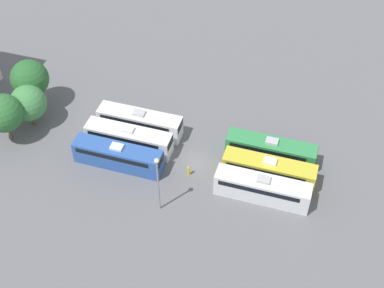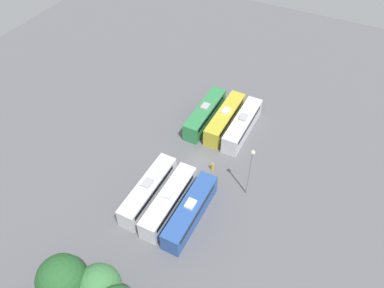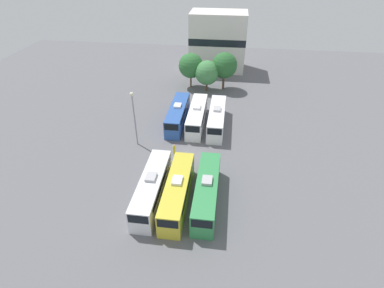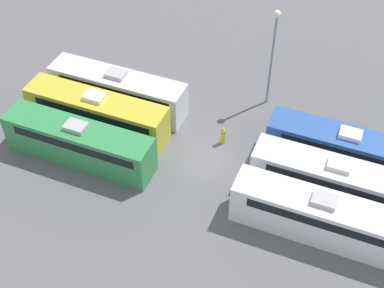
{
  "view_description": "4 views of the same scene",
  "coord_description": "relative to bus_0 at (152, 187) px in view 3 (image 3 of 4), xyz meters",
  "views": [
    {
      "loc": [
        -45.99,
        -13.46,
        52.34
      ],
      "look_at": [
        0.07,
        0.64,
        3.22
      ],
      "focal_mm": 50.0,
      "sensor_mm": 36.0,
      "label": 1
    },
    {
      "loc": [
        -16.54,
        35.0,
        43.85
      ],
      "look_at": [
        1.4,
        -0.22,
        3.37
      ],
      "focal_mm": 35.0,
      "sensor_mm": 36.0,
      "label": 2
    },
    {
      "loc": [
        5.21,
        -35.99,
        26.7
      ],
      "look_at": [
        0.61,
        -1.5,
        3.19
      ],
      "focal_mm": 28.0,
      "sensor_mm": 36.0,
      "label": 3
    },
    {
      "loc": [
        26.9,
        9.71,
        29.77
      ],
      "look_at": [
        1.08,
        -0.9,
        2.5
      ],
      "focal_mm": 50.0,
      "sensor_mm": 36.0,
      "label": 4
    }
  ],
  "objects": [
    {
      "name": "bus_4",
      "position": [
        3.3,
        18.93,
        0.0
      ],
      "size": [
        2.62,
        11.82,
        3.55
      ],
      "color": "white",
      "rests_on": "ground_plane"
    },
    {
      "name": "depot_building",
      "position": [
        4.92,
        47.6,
        5.07
      ],
      "size": [
        13.27,
        8.35,
        13.5
      ],
      "color": "silver",
      "rests_on": "ground_plane"
    },
    {
      "name": "tree_2",
      "position": [
        7.15,
        35.08,
        3.45
      ],
      "size": [
        5.4,
        5.4,
        7.93
      ],
      "color": "brown",
      "rests_on": "ground_plane"
    },
    {
      "name": "bus_1",
      "position": [
        3.21,
        -0.18,
        0.0
      ],
      "size": [
        2.62,
        11.82,
        3.55
      ],
      "color": "gold",
      "rests_on": "ground_plane"
    },
    {
      "name": "ground_plane",
      "position": [
        3.3,
        9.4,
        -1.76
      ],
      "size": [
        114.7,
        114.7,
        0.0
      ],
      "primitive_type": "plane",
      "color": "slate"
    },
    {
      "name": "bus_0",
      "position": [
        0.0,
        0.0,
        0.0
      ],
      "size": [
        2.62,
        11.82,
        3.55
      ],
      "color": "silver",
      "rests_on": "ground_plane"
    },
    {
      "name": "tree_1",
      "position": [
        3.64,
        33.64,
        2.22
      ],
      "size": [
        5.05,
        5.05,
        6.51
      ],
      "color": "brown",
      "rests_on": "ground_plane"
    },
    {
      "name": "tree_0",
      "position": [
        0.02,
        35.12,
        3.07
      ],
      "size": [
        5.24,
        5.24,
        7.46
      ],
      "color": "brown",
      "rests_on": "ground_plane"
    },
    {
      "name": "bus_3",
      "position": [
        -0.1,
        19.08,
        0.0
      ],
      "size": [
        2.62,
        11.82,
        3.55
      ],
      "color": "#2D56A8",
      "rests_on": "ground_plane"
    },
    {
      "name": "light_pole",
      "position": [
        -5.33,
        11.49,
        4.17
      ],
      "size": [
        0.6,
        0.6,
        8.9
      ],
      "color": "gray",
      "rests_on": "ground_plane"
    },
    {
      "name": "bus_2",
      "position": [
        6.72,
        0.28,
        0.0
      ],
      "size": [
        2.62,
        11.82,
        3.55
      ],
      "color": "#338C4C",
      "rests_on": "ground_plane"
    },
    {
      "name": "worker_person",
      "position": [
        0.94,
        9.73,
        -1.01
      ],
      "size": [
        0.36,
        0.36,
        1.62
      ],
      "color": "gold",
      "rests_on": "ground_plane"
    },
    {
      "name": "bus_5",
      "position": [
        6.75,
        18.66,
        0.0
      ],
      "size": [
        2.62,
        11.82,
        3.55
      ],
      "color": "white",
      "rests_on": "ground_plane"
    }
  ]
}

